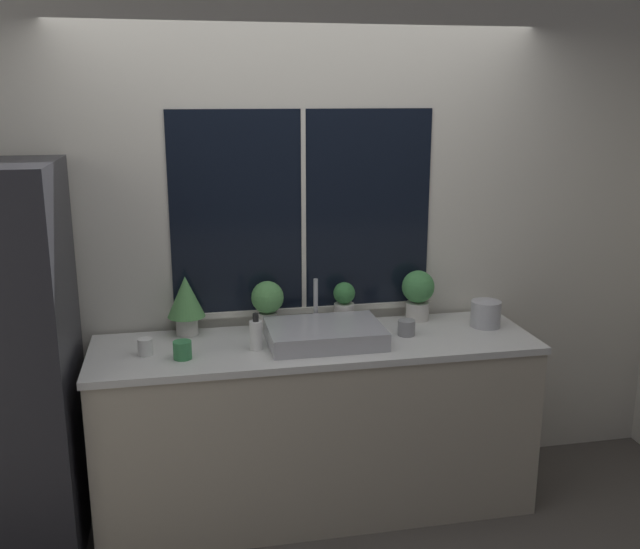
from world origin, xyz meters
name	(u,v)px	position (x,y,z in m)	size (l,w,h in m)	color
ground_plane	(328,539)	(0.00, 0.00, 0.00)	(14.00, 14.00, 0.00)	#4C4742
wall_back	(302,245)	(0.00, 0.70, 1.35)	(8.00, 0.09, 2.70)	silver
wall_right	(583,210)	(2.17, 1.50, 1.35)	(0.06, 7.00, 2.70)	silver
counter	(316,425)	(0.00, 0.31, 0.47)	(2.25, 0.65, 0.93)	#B2A893
sink	(325,333)	(0.04, 0.30, 0.98)	(0.58, 0.46, 0.27)	#ADADB2
potted_plant_far_left	(186,300)	(-0.64, 0.56, 1.12)	(0.20, 0.20, 0.31)	silver
potted_plant_center_left	(267,301)	(-0.21, 0.56, 1.09)	(0.17, 0.17, 0.26)	silver
potted_plant_center_right	(344,303)	(0.20, 0.56, 1.06)	(0.12, 0.12, 0.24)	silver
potted_plant_far_right	(418,292)	(0.62, 0.56, 1.09)	(0.18, 0.18, 0.28)	silver
soap_bottle	(256,334)	(-0.31, 0.26, 1.01)	(0.06, 0.06, 0.18)	white
mug_white	(145,347)	(-0.84, 0.29, 0.97)	(0.07, 0.07, 0.08)	white
mug_grey	(406,328)	(0.48, 0.32, 0.97)	(0.09, 0.09, 0.08)	gray
mug_green	(182,350)	(-0.67, 0.20, 0.98)	(0.09, 0.09, 0.09)	#38844C
kettle	(486,313)	(0.94, 0.37, 1.01)	(0.16, 0.16, 0.16)	#B2B2B7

